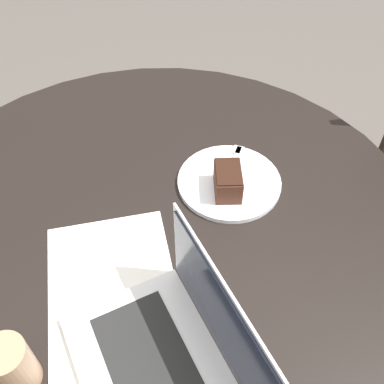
# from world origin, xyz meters

# --- Properties ---
(ground_plane) EXTENTS (12.00, 12.00, 0.00)m
(ground_plane) POSITION_xyz_m (0.00, 0.00, 0.00)
(ground_plane) COLOR #4C4742
(dining_table) EXTENTS (1.24, 1.24, 0.73)m
(dining_table) POSITION_xyz_m (0.00, 0.00, 0.61)
(dining_table) COLOR black
(dining_table) RESTS_ON ground_plane
(paper_document) EXTENTS (0.45, 0.35, 0.00)m
(paper_document) POSITION_xyz_m (-0.13, 0.14, 0.74)
(paper_document) COLOR white
(paper_document) RESTS_ON dining_table
(plate) EXTENTS (0.24, 0.24, 0.01)m
(plate) POSITION_xyz_m (0.02, -0.21, 0.74)
(plate) COLOR silver
(plate) RESTS_ON dining_table
(cake_slice) EXTENTS (0.11, 0.09, 0.06)m
(cake_slice) POSITION_xyz_m (0.00, -0.19, 0.78)
(cake_slice) COLOR #472619
(cake_slice) RESTS_ON plate
(fork) EXTENTS (0.13, 0.14, 0.00)m
(fork) POSITION_xyz_m (0.06, -0.25, 0.75)
(fork) COLOR silver
(fork) RESTS_ON plate
(coffee_glass) EXTENTS (0.07, 0.07, 0.11)m
(coffee_glass) POSITION_xyz_m (-0.19, 0.33, 0.79)
(coffee_glass) COLOR #997556
(coffee_glass) RESTS_ON dining_table
(laptop) EXTENTS (0.35, 0.25, 0.21)m
(laptop) POSITION_xyz_m (-0.30, 0.11, 0.77)
(laptop) COLOR silver
(laptop) RESTS_ON dining_table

